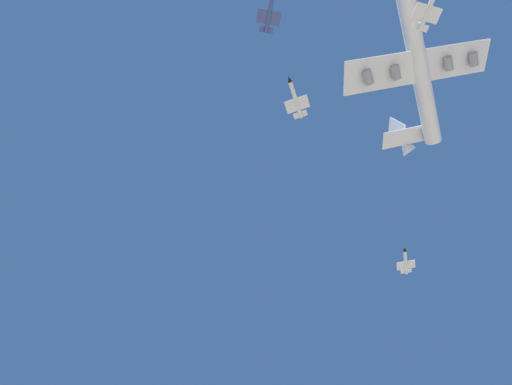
{
  "coord_description": "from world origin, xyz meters",
  "views": [
    {
      "loc": [
        53.12,
        67.07,
        3.74
      ],
      "look_at": [
        7.47,
        60.29,
        82.74
      ],
      "focal_mm": 28.76,
      "sensor_mm": 36.0,
      "label": 1
    }
  ],
  "objects_px": {
    "chase_jet_right_wing": "(270,12)",
    "chase_jet_lead": "(296,100)",
    "chase_jet_left_wing": "(429,7)",
    "chase_jet_high_escort": "(406,262)",
    "carrier_jet": "(417,64)"
  },
  "relations": [
    {
      "from": "chase_jet_high_escort",
      "to": "chase_jet_lead",
      "type": "bearing_deg",
      "value": -21.87
    },
    {
      "from": "chase_jet_left_wing",
      "to": "chase_jet_right_wing",
      "type": "xyz_separation_m",
      "value": [
        3.42,
        -45.92,
        18.1
      ]
    },
    {
      "from": "carrier_jet",
      "to": "chase_jet_high_escort",
      "type": "distance_m",
      "value": 84.18
    },
    {
      "from": "carrier_jet",
      "to": "chase_jet_lead",
      "type": "bearing_deg",
      "value": -95.47
    },
    {
      "from": "chase_jet_lead",
      "to": "chase_jet_high_escort",
      "type": "xyz_separation_m",
      "value": [
        -82.05,
        41.15,
        5.31
      ]
    },
    {
      "from": "chase_jet_lead",
      "to": "chase_jet_left_wing",
      "type": "distance_m",
      "value": 47.45
    },
    {
      "from": "chase_jet_lead",
      "to": "chase_jet_right_wing",
      "type": "height_order",
      "value": "chase_jet_right_wing"
    },
    {
      "from": "chase_jet_right_wing",
      "to": "chase_jet_lead",
      "type": "bearing_deg",
      "value": 150.62
    },
    {
      "from": "carrier_jet",
      "to": "chase_jet_high_escort",
      "type": "bearing_deg",
      "value": 179.42
    },
    {
      "from": "carrier_jet",
      "to": "chase_jet_lead",
      "type": "xyz_separation_m",
      "value": [
        -1.12,
        -46.23,
        -17.29
      ]
    },
    {
      "from": "chase_jet_lead",
      "to": "chase_jet_high_escort",
      "type": "relative_size",
      "value": 1.01
    },
    {
      "from": "chase_jet_lead",
      "to": "chase_jet_high_escort",
      "type": "bearing_deg",
      "value": 164.47
    },
    {
      "from": "carrier_jet",
      "to": "chase_jet_left_wing",
      "type": "xyz_separation_m",
      "value": [
        22.37,
        -5.35,
        -22.63
      ]
    },
    {
      "from": "carrier_jet",
      "to": "chase_jet_high_escort",
      "type": "xyz_separation_m",
      "value": [
        -83.17,
        -5.08,
        -11.98
      ]
    },
    {
      "from": "chase_jet_lead",
      "to": "chase_jet_left_wing",
      "type": "xyz_separation_m",
      "value": [
        23.48,
        40.89,
        -5.35
      ]
    }
  ]
}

